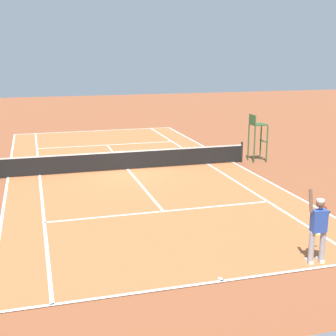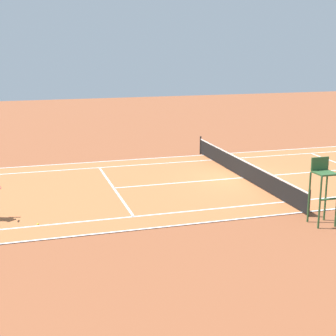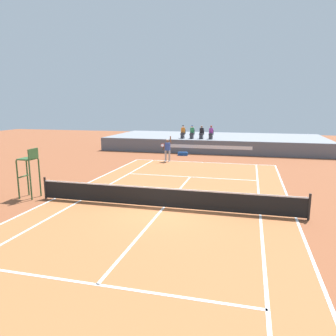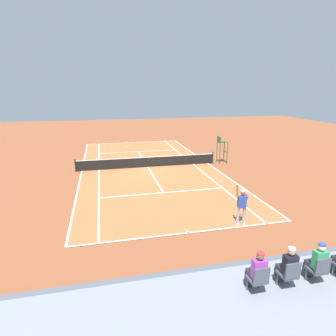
{
  "view_description": "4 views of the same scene",
  "coord_description": "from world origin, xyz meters",
  "px_view_note": "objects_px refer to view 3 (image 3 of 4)",
  "views": [
    {
      "loc": [
        4.27,
        21.88,
        5.56
      ],
      "look_at": [
        -0.84,
        4.06,
        1.0
      ],
      "focal_mm": 50.94,
      "sensor_mm": 36.0,
      "label": 1
    },
    {
      "loc": [
        -21.91,
        10.35,
        6.38
      ],
      "look_at": [
        -0.84,
        4.06,
        1.0
      ],
      "focal_mm": 53.96,
      "sensor_mm": 36.0,
      "label": 2
    },
    {
      "loc": [
        3.55,
        -13.08,
        4.45
      ],
      "look_at": [
        -0.84,
        4.06,
        1.0
      ],
      "focal_mm": 34.29,
      "sensor_mm": 36.0,
      "label": 3
    },
    {
      "loc": [
        3.67,
        23.44,
        6.59
      ],
      "look_at": [
        -0.84,
        4.06,
        1.0
      ],
      "focal_mm": 30.48,
      "sensor_mm": 36.0,
      "label": 4
    }
  ],
  "objects_px": {
    "spectator_seated_1": "(192,132)",
    "tennis_player": "(167,149)",
    "tennis_ball": "(148,164)",
    "spectator_seated_0": "(183,132)",
    "spectator_seated_2": "(201,132)",
    "umpire_chair": "(29,167)",
    "equipment_bag": "(183,154)",
    "spectator_seated_3": "(211,133)"
  },
  "relations": [
    {
      "from": "tennis_player",
      "to": "tennis_ball",
      "type": "relative_size",
      "value": 30.63
    },
    {
      "from": "spectator_seated_0",
      "to": "equipment_bag",
      "type": "xyz_separation_m",
      "value": [
        0.54,
        -2.54,
        -1.75
      ]
    },
    {
      "from": "spectator_seated_2",
      "to": "spectator_seated_0",
      "type": "bearing_deg",
      "value": 180.0
    },
    {
      "from": "spectator_seated_2",
      "to": "umpire_chair",
      "type": "relative_size",
      "value": 0.52
    },
    {
      "from": "spectator_seated_3",
      "to": "umpire_chair",
      "type": "distance_m",
      "value": 18.88
    },
    {
      "from": "spectator_seated_3",
      "to": "spectator_seated_1",
      "type": "bearing_deg",
      "value": 180.0
    },
    {
      "from": "spectator_seated_1",
      "to": "tennis_ball",
      "type": "height_order",
      "value": "spectator_seated_1"
    },
    {
      "from": "spectator_seated_0",
      "to": "equipment_bag",
      "type": "height_order",
      "value": "spectator_seated_0"
    },
    {
      "from": "spectator_seated_2",
      "to": "tennis_player",
      "type": "distance_m",
      "value": 6.4
    },
    {
      "from": "spectator_seated_0",
      "to": "spectator_seated_1",
      "type": "height_order",
      "value": "same"
    },
    {
      "from": "spectator_seated_0",
      "to": "spectator_seated_2",
      "type": "height_order",
      "value": "same"
    },
    {
      "from": "spectator_seated_0",
      "to": "tennis_player",
      "type": "bearing_deg",
      "value": -89.93
    },
    {
      "from": "spectator_seated_3",
      "to": "tennis_player",
      "type": "relative_size",
      "value": 0.61
    },
    {
      "from": "spectator_seated_1",
      "to": "umpire_chair",
      "type": "height_order",
      "value": "spectator_seated_1"
    },
    {
      "from": "spectator_seated_3",
      "to": "tennis_ball",
      "type": "xyz_separation_m",
      "value": [
        -3.86,
        -7.72,
        -1.87
      ]
    },
    {
      "from": "tennis_player",
      "to": "spectator_seated_3",
      "type": "bearing_deg",
      "value": 65.73
    },
    {
      "from": "spectator_seated_1",
      "to": "equipment_bag",
      "type": "height_order",
      "value": "spectator_seated_1"
    },
    {
      "from": "spectator_seated_2",
      "to": "spectator_seated_3",
      "type": "bearing_deg",
      "value": 0.0
    },
    {
      "from": "spectator_seated_2",
      "to": "tennis_ball",
      "type": "distance_m",
      "value": 8.47
    },
    {
      "from": "spectator_seated_2",
      "to": "tennis_player",
      "type": "height_order",
      "value": "spectator_seated_2"
    },
    {
      "from": "spectator_seated_1",
      "to": "tennis_ball",
      "type": "distance_m",
      "value": 8.2
    },
    {
      "from": "tennis_player",
      "to": "tennis_ball",
      "type": "xyz_separation_m",
      "value": [
        -1.13,
        -1.65,
        -0.96
      ]
    },
    {
      "from": "tennis_player",
      "to": "tennis_ball",
      "type": "height_order",
      "value": "tennis_player"
    },
    {
      "from": "umpire_chair",
      "to": "tennis_player",
      "type": "bearing_deg",
      "value": 71.3
    },
    {
      "from": "spectator_seated_3",
      "to": "umpire_chair",
      "type": "bearing_deg",
      "value": -110.66
    },
    {
      "from": "spectator_seated_1",
      "to": "tennis_player",
      "type": "bearing_deg",
      "value": -98.4
    },
    {
      "from": "spectator_seated_1",
      "to": "umpire_chair",
      "type": "xyz_separation_m",
      "value": [
        -4.82,
        -17.66,
        -0.35
      ]
    },
    {
      "from": "umpire_chair",
      "to": "equipment_bag",
      "type": "height_order",
      "value": "umpire_chair"
    },
    {
      "from": "spectator_seated_2",
      "to": "tennis_player",
      "type": "xyz_separation_m",
      "value": [
        -1.82,
        -6.07,
        -0.91
      ]
    },
    {
      "from": "spectator_seated_2",
      "to": "equipment_bag",
      "type": "distance_m",
      "value": 3.34
    },
    {
      "from": "spectator_seated_0",
      "to": "spectator_seated_1",
      "type": "xyz_separation_m",
      "value": [
        0.9,
        0.0,
        0.0
      ]
    },
    {
      "from": "tennis_ball",
      "to": "spectator_seated_0",
      "type": "bearing_deg",
      "value": 81.76
    },
    {
      "from": "spectator_seated_1",
      "to": "spectator_seated_3",
      "type": "xyz_separation_m",
      "value": [
        1.84,
        0.0,
        0.0
      ]
    },
    {
      "from": "umpire_chair",
      "to": "spectator_seated_2",
      "type": "bearing_deg",
      "value": 71.98
    },
    {
      "from": "tennis_ball",
      "to": "equipment_bag",
      "type": "relative_size",
      "value": 0.07
    },
    {
      "from": "equipment_bag",
      "to": "spectator_seated_1",
      "type": "bearing_deg",
      "value": 81.76
    },
    {
      "from": "spectator_seated_3",
      "to": "tennis_ball",
      "type": "height_order",
      "value": "spectator_seated_3"
    },
    {
      "from": "spectator_seated_2",
      "to": "equipment_bag",
      "type": "bearing_deg",
      "value": -116.98
    },
    {
      "from": "spectator_seated_0",
      "to": "tennis_player",
      "type": "distance_m",
      "value": 6.14
    },
    {
      "from": "equipment_bag",
      "to": "umpire_chair",
      "type": "bearing_deg",
      "value": -106.4
    },
    {
      "from": "tennis_player",
      "to": "umpire_chair",
      "type": "xyz_separation_m",
      "value": [
        -3.92,
        -11.59,
        0.56
      ]
    },
    {
      "from": "spectator_seated_0",
      "to": "tennis_player",
      "type": "relative_size",
      "value": 0.61
    }
  ]
}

